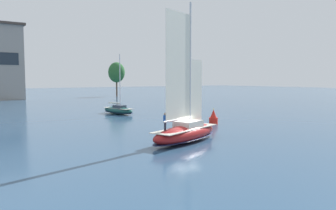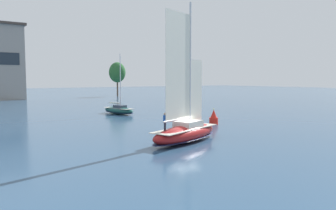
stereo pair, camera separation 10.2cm
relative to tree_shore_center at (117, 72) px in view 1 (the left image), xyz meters
name	(u,v)px [view 1 (the left image)]	position (x,y,z in m)	size (l,w,h in m)	color
ground_plane	(186,142)	(-31.62, -79.73, -8.34)	(400.00, 400.00, 0.00)	#2D4C6B
tree_shore_center	(117,72)	(0.00, 0.00, 0.00)	(5.79, 5.79, 11.91)	#4C3828
sailboat_main	(186,131)	(-31.61, -79.72, -7.26)	(10.20, 5.82, 13.53)	maroon
sailboat_moored_near_marina	(118,110)	(-25.68, -53.05, -7.63)	(3.55, 7.82, 10.39)	#194C47
channel_buoy	(213,118)	(-20.90, -72.12, -7.49)	(1.19, 1.19, 2.14)	red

